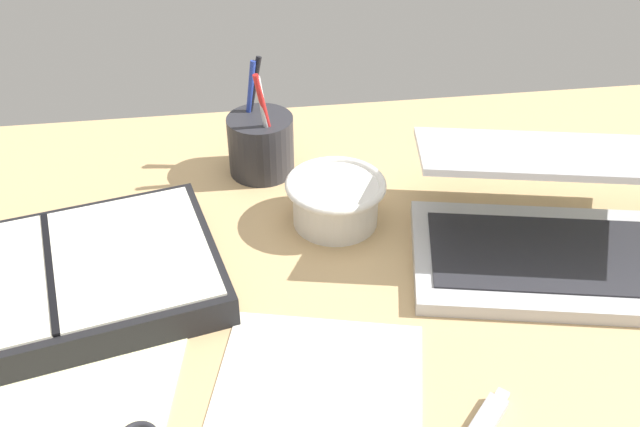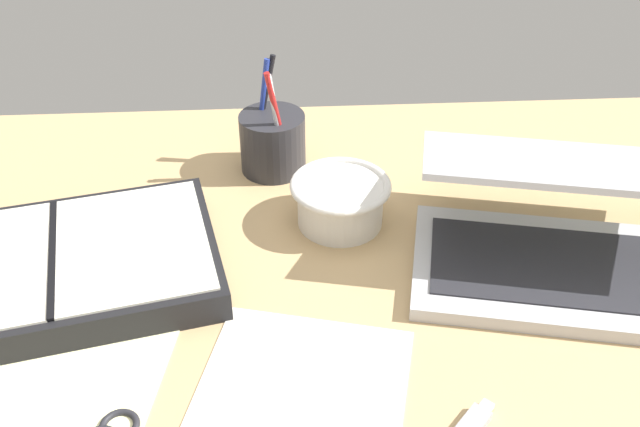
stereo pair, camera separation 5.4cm
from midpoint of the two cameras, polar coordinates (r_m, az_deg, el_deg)
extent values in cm
cube|color=tan|center=(81.87, 2.24, -8.46)|extent=(140.00, 100.00, 2.00)
cube|color=#B7B7BC|center=(90.34, 20.12, -4.48)|extent=(37.57, 26.87, 1.80)
cube|color=#232328|center=(89.72, 20.25, -3.98)|extent=(32.38, 20.51, 0.24)
cube|color=#B7B7BC|center=(90.33, 20.86, 3.66)|extent=(37.46, 26.36, 6.18)
cube|color=silver|center=(90.01, 20.88, 3.43)|extent=(34.35, 23.76, 5.17)
cylinder|color=silver|center=(92.66, 3.30, 0.73)|extent=(11.12, 11.12, 5.82)
torus|color=silver|center=(91.02, 3.36, 2.22)|extent=(13.09, 13.09, 1.05)
cylinder|color=#28282D|center=(103.05, -2.30, 5.65)|extent=(9.42, 9.42, 8.64)
cylinder|color=black|center=(102.89, -3.07, 8.43)|extent=(4.26, 2.63, 15.40)
cylinder|color=#233899|center=(102.93, -3.16, 8.27)|extent=(2.91, 2.11, 15.06)
cylinder|color=#B21E1E|center=(98.74, -1.77, 7.23)|extent=(3.43, 1.83, 15.63)
cylinder|color=#B7B7BC|center=(98.80, -1.87, 7.09)|extent=(2.64, 1.38, 15.23)
cube|color=black|center=(88.23, -18.71, -4.32)|extent=(41.69, 31.72, 3.91)
cube|color=silver|center=(86.43, -13.08, -2.31)|extent=(21.72, 25.30, 0.30)
cube|color=black|center=(86.87, -18.99, -3.18)|extent=(5.58, 21.69, 0.30)
torus|color=#232328|center=(72.26, -13.63, -16.25)|extent=(3.90, 3.90, 0.70)
cube|color=silver|center=(71.43, 0.20, -15.90)|extent=(26.69, 30.85, 0.16)
cube|color=#F4EFB2|center=(76.42, -18.50, -13.91)|extent=(23.51, 28.26, 0.16)
cube|color=silver|center=(73.96, 15.27, -14.75)|extent=(1.70, 1.70, 0.60)
camera|label=1|loc=(0.03, -88.16, 1.33)|focal=40.00mm
camera|label=2|loc=(0.03, 91.84, -1.33)|focal=40.00mm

